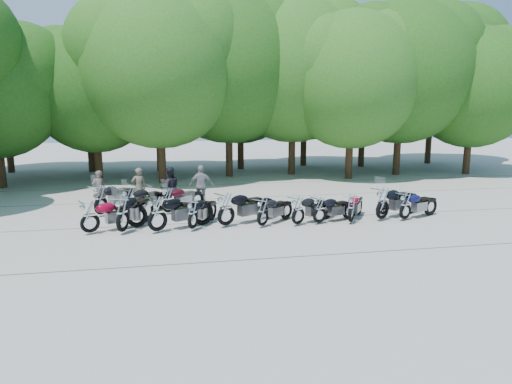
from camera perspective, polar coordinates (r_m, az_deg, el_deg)
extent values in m
plane|color=#A6A096|center=(16.05, 1.02, -4.82)|extent=(90.00, 90.00, 0.00)
cylinder|color=#3A2614|center=(27.94, -29.36, 3.66)|extent=(0.44, 0.44, 3.15)
cylinder|color=#3A2614|center=(28.39, -19.14, 4.67)|extent=(0.44, 0.44, 3.31)
sphere|color=#286319|center=(28.29, -19.59, 12.07)|extent=(7.31, 7.31, 7.31)
cylinder|color=#3A2614|center=(26.48, -11.73, 5.34)|extent=(0.44, 0.44, 3.93)
sphere|color=#357721|center=(26.47, -12.09, 14.77)|extent=(8.70, 8.70, 8.70)
cylinder|color=#3A2614|center=(28.56, -3.39, 6.09)|extent=(0.44, 0.44, 4.13)
sphere|color=#286319|center=(28.58, -3.49, 15.27)|extent=(9.13, 9.13, 9.13)
cylinder|color=#3A2614|center=(29.49, 4.51, 6.17)|extent=(0.44, 0.44, 4.09)
sphere|color=#357721|center=(29.50, 4.64, 14.98)|extent=(9.04, 9.04, 9.04)
cylinder|color=#3A2614|center=(28.21, 11.59, 5.32)|extent=(0.44, 0.44, 3.62)
sphere|color=#357721|center=(28.15, 11.90, 13.47)|extent=(8.00, 8.00, 8.00)
cylinder|color=#3A2614|center=(30.63, 17.27, 5.79)|extent=(0.44, 0.44, 3.98)
sphere|color=#286319|center=(30.62, 17.72, 14.03)|extent=(8.79, 8.79, 8.79)
cylinder|color=#3A2614|center=(32.61, 24.94, 5.04)|extent=(0.44, 0.44, 3.41)
sphere|color=#286319|center=(32.54, 25.46, 11.66)|extent=(7.53, 7.53, 7.53)
cylinder|color=#3A2614|center=(34.41, -28.48, 5.01)|extent=(0.44, 0.44, 3.44)
sphere|color=#286319|center=(34.34, -29.04, 11.33)|extent=(7.59, 7.59, 7.59)
cylinder|color=#3A2614|center=(32.60, -19.96, 5.48)|extent=(0.44, 0.44, 3.52)
sphere|color=#357721|center=(32.54, -20.40, 12.34)|extent=(7.78, 7.78, 7.78)
cylinder|color=#3A2614|center=(31.68, -11.96, 5.66)|extent=(0.44, 0.44, 3.42)
sphere|color=#286319|center=(31.60, -12.22, 12.53)|extent=(7.56, 7.56, 7.56)
cylinder|color=#3A2614|center=(32.10, -1.94, 6.07)|extent=(0.44, 0.44, 3.56)
sphere|color=#286319|center=(32.04, -1.98, 13.13)|extent=(7.88, 7.88, 7.88)
cylinder|color=#3A2614|center=(34.17, 5.97, 6.45)|extent=(0.44, 0.44, 3.76)
sphere|color=#286319|center=(34.14, 6.11, 13.44)|extent=(8.31, 8.31, 8.31)
cylinder|color=#3A2614|center=(34.28, 13.08, 6.14)|extent=(0.44, 0.44, 3.63)
sphere|color=#357721|center=(34.23, 13.36, 12.86)|extent=(8.02, 8.02, 8.02)
cylinder|color=#3A2614|center=(37.85, 20.82, 6.68)|extent=(0.44, 0.44, 4.37)
sphere|color=#286319|center=(37.89, 21.31, 14.00)|extent=(9.67, 9.67, 9.67)
imported|color=brown|center=(20.48, -19.01, 0.30)|extent=(0.71, 0.61, 1.64)
imported|color=black|center=(19.73, -10.69, 0.53)|extent=(0.98, 0.83, 1.78)
imported|color=gray|center=(20.00, -6.84, 0.80)|extent=(1.09, 0.54, 1.80)
imported|color=brown|center=(20.28, -14.43, 0.55)|extent=(0.71, 0.55, 1.71)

